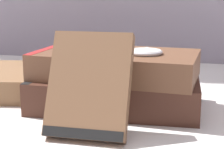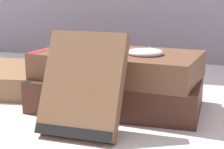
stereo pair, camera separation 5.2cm
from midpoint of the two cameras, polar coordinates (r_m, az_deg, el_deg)
ground_plane at (r=0.56m, az=-1.15°, el=-5.19°), size 3.00×3.00×0.00m
book_flat_bottom at (r=0.56m, az=2.95°, el=-2.75°), size 0.25×0.14×0.05m
book_flat_top at (r=0.55m, az=3.09°, el=1.51°), size 0.24×0.15×0.04m
book_leaning_front at (r=0.45m, az=-1.25°, el=-2.22°), size 0.10×0.07×0.12m
pocket_watch at (r=0.52m, az=7.96°, el=3.32°), size 0.05×0.05×0.01m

